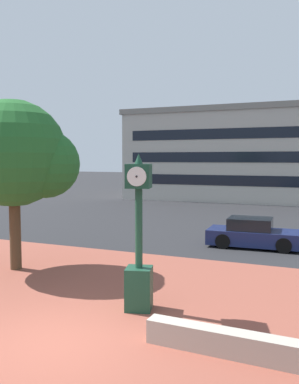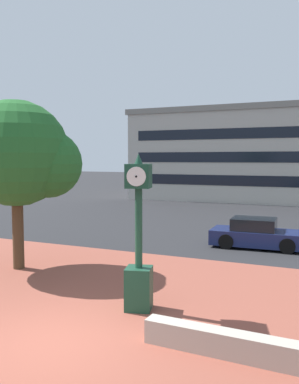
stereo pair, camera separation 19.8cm
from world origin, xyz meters
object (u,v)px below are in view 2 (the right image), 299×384
(plaza_tree, at_px, (23,156))
(civic_building, at_px, (259,155))
(street_clock, at_px, (139,248))
(car_street_mid, at_px, (257,235))

(plaza_tree, distance_m, civic_building, 30.71)
(street_clock, bearing_deg, civic_building, 78.70)
(plaza_tree, bearing_deg, street_clock, -19.86)
(car_street_mid, bearing_deg, plaza_tree, -47.92)
(street_clock, xyz_separation_m, civic_building, (-2.38, 32.50, 2.66))
(street_clock, relative_size, car_street_mid, 0.97)
(street_clock, bearing_deg, plaza_tree, 144.65)
(plaza_tree, height_order, civic_building, civic_building)
(car_street_mid, xyz_separation_m, civic_building, (-3.88, 23.74, 3.69))
(street_clock, relative_size, civic_building, 0.18)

